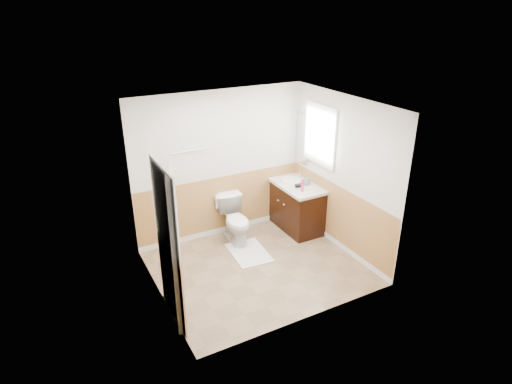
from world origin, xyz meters
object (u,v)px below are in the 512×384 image
toilet (236,220)px  soap_dispenser (307,180)px  vanity_cabinet (295,207)px  lotion_bottle (302,185)px  bath_mat (249,253)px

toilet → soap_dispenser: (1.27, -0.20, 0.56)m
vanity_cabinet → lotion_bottle: bearing=-106.7°
toilet → soap_dispenser: bearing=-4.6°
toilet → lotion_bottle: lotion_bottle is taller
toilet → vanity_cabinet: (1.15, -0.06, 0.02)m
toilet → bath_mat: (0.00, -0.47, -0.37)m
bath_mat → lotion_bottle: bearing=4.3°
toilet → lotion_bottle: (1.05, -0.39, 0.58)m
lotion_bottle → bath_mat: bearing=-175.7°
vanity_cabinet → bath_mat: bearing=-160.2°
toilet → soap_dispenser: size_ratio=4.13×
toilet → soap_dispenser: soap_dispenser is taller
soap_dispenser → lotion_bottle: bearing=-139.2°
bath_mat → soap_dispenser: size_ratio=4.31×
vanity_cabinet → soap_dispenser: 0.57m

